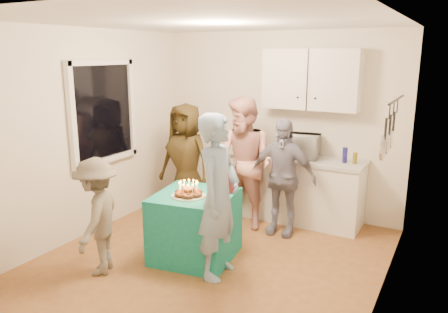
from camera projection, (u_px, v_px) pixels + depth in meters
The scene contains 19 objects.
floor at pixel (209, 262), 4.92m from camera, with size 4.00×4.00×0.00m, color brown.
ceiling at pixel (207, 21), 4.32m from camera, with size 4.00×4.00×0.00m, color white.
back_wall at pixel (279, 123), 6.32m from camera, with size 3.60×3.60×0.00m, color silver.
left_wall at pixel (85, 134), 5.46m from camera, with size 4.00×4.00×0.00m, color silver.
right_wall at pixel (387, 171), 3.77m from camera, with size 4.00×4.00×0.00m, color silver.
window_night at pixel (102, 112), 5.64m from camera, with size 0.04×1.00×1.20m, color black.
counter at pixel (282, 188), 6.18m from camera, with size 2.20×0.58×0.86m, color white.
countertop at pixel (283, 157), 6.07m from camera, with size 2.24×0.62×0.05m, color beige.
upper_cabinet at pixel (311, 79), 5.81m from camera, with size 1.30×0.30×0.80m, color white.
pot_rack at pixel (392, 125), 4.34m from camera, with size 0.12×1.00×0.60m, color black.
microwave at pixel (298, 146), 5.93m from camera, with size 0.57×0.38×0.31m, color white.
party_table at pixel (195, 226), 4.96m from camera, with size 0.85×0.85×0.76m, color #127B69.
donut_cake at pixel (188, 189), 4.77m from camera, with size 0.38×0.38×0.18m, color #381C0C, non-canonical shape.
punch_jar at pixel (227, 177), 4.93m from camera, with size 0.22×0.22×0.34m, color red.
man_birthday at pixel (218, 197), 4.46m from camera, with size 0.63×0.41×1.73m, color #84A1C0.
woman_back_left at pixel (186, 161), 6.17m from camera, with size 0.79×0.52×1.62m, color #4B3A15.
woman_back_center at pixel (244, 164), 5.74m from camera, with size 0.85×0.66×1.75m, color #D0726C.
woman_back_right at pixel (282, 177), 5.55m from camera, with size 0.89×0.37×1.51m, color black.
child_near_left at pixel (97, 217), 4.56m from camera, with size 0.81×0.47×1.26m, color #575045.
Camera 1 is at (2.32, -3.87, 2.30)m, focal length 35.00 mm.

